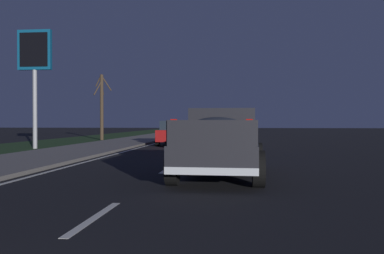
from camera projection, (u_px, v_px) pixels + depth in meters
ground at (205, 144)px, 28.61m from camera, size 144.00×144.00×0.00m
sidewalk_shoulder at (122, 143)px, 29.22m from camera, size 108.00×4.00×0.12m
grass_verge at (51, 143)px, 29.76m from camera, size 108.00×6.00×0.01m
lane_markings at (172, 142)px, 31.17m from camera, size 108.16×3.54×0.01m
pickup_truck at (221, 140)px, 11.72m from camera, size 5.49×2.41×1.87m
sedan_silver at (233, 131)px, 31.14m from camera, size 4.42×2.05×1.54m
sedan_white at (232, 129)px, 41.66m from camera, size 4.41×2.04×1.54m
sedan_red at (176, 133)px, 27.40m from camera, size 4.44×2.09×1.54m
sedan_blue at (225, 137)px, 20.12m from camera, size 4.45×2.10×1.54m
gas_price_sign at (35, 60)px, 23.59m from camera, size 0.27×1.90×6.55m
bare_tree_far at (102, 105)px, 34.71m from camera, size 1.67×1.31×5.36m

